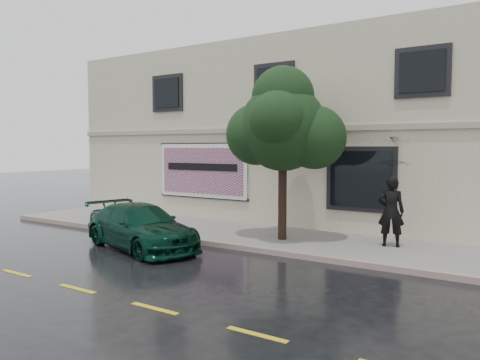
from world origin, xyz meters
The scene contains 11 objects.
ground centered at (0.00, 0.00, 0.00)m, with size 90.00×90.00×0.00m, color black.
sidewalk centered at (0.00, 3.25, 0.07)m, with size 20.00×3.50×0.15m, color gray.
curb centered at (0.00, 1.50, 0.07)m, with size 20.00×0.18×0.16m, color gray.
road_marking centered at (0.00, -3.50, 0.01)m, with size 19.00×0.12×0.01m, color gold.
building centered at (0.00, 9.00, 3.50)m, with size 20.00×8.12×7.00m.
billboard centered at (-3.20, 4.92, 2.05)m, with size 4.30×0.16×2.20m.
car centered at (-1.74, 0.09, 0.65)m, with size 1.96×4.44×1.29m, color #072F1F.
pedestrian centered at (4.53, 3.67, 1.15)m, with size 0.73×0.48×2.00m, color black.
umbrella centered at (4.53, 3.67, 2.56)m, with size 1.09×1.09×0.81m, color black.
street_tree centered at (1.44, 2.92, 3.55)m, with size 2.64×2.64×4.73m.
fire_hydrant centered at (-4.11, 1.80, 0.55)m, with size 0.34×0.32×0.82m.
Camera 1 is at (8.12, -9.70, 2.97)m, focal length 35.00 mm.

